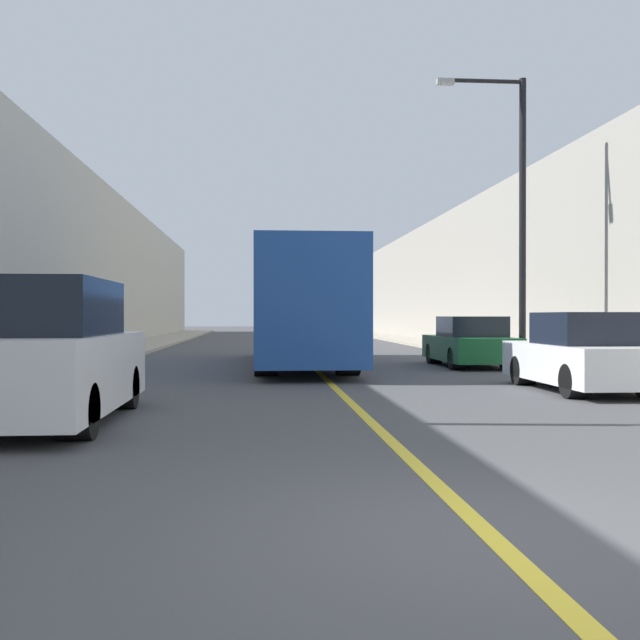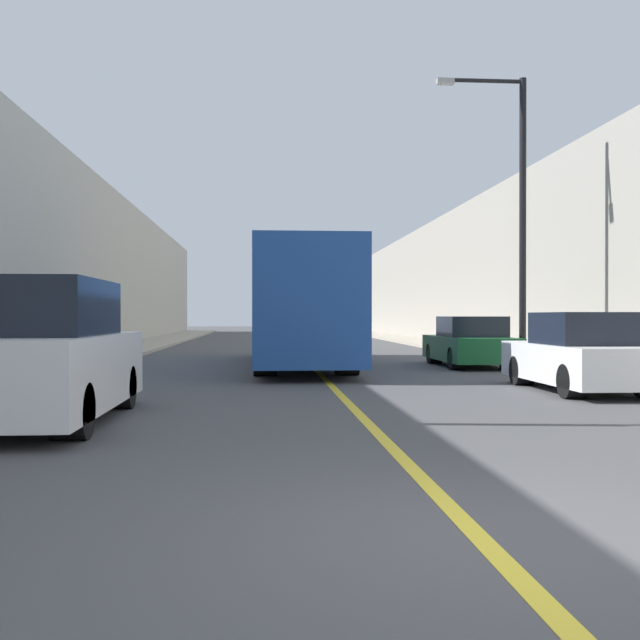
# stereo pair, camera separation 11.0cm
# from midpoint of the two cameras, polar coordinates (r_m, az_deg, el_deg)

# --- Properties ---
(ground_plane) EXTENTS (200.00, 200.00, 0.00)m
(ground_plane) POSITION_cam_midpoint_polar(r_m,az_deg,el_deg) (5.25, 12.45, -15.96)
(ground_plane) COLOR #474749
(sidewalk_left) EXTENTS (2.70, 72.00, 0.12)m
(sidewalk_left) POSITION_cam_midpoint_polar(r_m,az_deg,el_deg) (35.31, -13.93, -1.99)
(sidewalk_left) COLOR #A89E8C
(sidewalk_left) RESTS_ON ground
(sidewalk_right) EXTENTS (2.70, 72.00, 0.12)m
(sidewalk_right) POSITION_cam_midpoint_polar(r_m,az_deg,el_deg) (35.91, 9.34, -1.94)
(sidewalk_right) COLOR #A89E8C
(sidewalk_right) RESTS_ON ground
(building_row_left) EXTENTS (4.00, 72.00, 7.58)m
(building_row_left) POSITION_cam_midpoint_polar(r_m,az_deg,el_deg) (36.05, -19.22, 3.99)
(building_row_left) COLOR #B7B2A3
(building_row_left) RESTS_ON ground
(building_row_right) EXTENTS (4.00, 72.00, 7.09)m
(building_row_right) POSITION_cam_midpoint_polar(r_m,az_deg,el_deg) (36.89, 14.42, 3.53)
(building_row_right) COLOR gray
(building_row_right) RESTS_ON ground
(road_center_line) EXTENTS (0.16, 72.00, 0.01)m
(road_center_line) POSITION_cam_midpoint_polar(r_m,az_deg,el_deg) (34.88, -2.19, -2.09)
(road_center_line) COLOR gold
(road_center_line) RESTS_ON ground
(bus) EXTENTS (2.58, 12.14, 3.30)m
(bus) POSITION_cam_midpoint_polar(r_m,az_deg,el_deg) (22.09, -1.76, 1.09)
(bus) COLOR #1E4793
(bus) RESTS_ON ground
(parked_suv_left) EXTENTS (1.96, 4.83, 1.96)m
(parked_suv_left) POSITION_cam_midpoint_polar(r_m,az_deg,el_deg) (10.90, -20.53, -2.68)
(parked_suv_left) COLOR silver
(parked_suv_left) RESTS_ON ground
(car_right_near) EXTENTS (1.79, 4.22, 1.54)m
(car_right_near) POSITION_cam_midpoint_polar(r_m,az_deg,el_deg) (15.46, 19.22, -2.59)
(car_right_near) COLOR silver
(car_right_near) RESTS_ON ground
(car_right_mid) EXTENTS (1.85, 4.31, 1.46)m
(car_right_mid) POSITION_cam_midpoint_polar(r_m,az_deg,el_deg) (22.14, 11.22, -1.79)
(car_right_mid) COLOR #145128
(car_right_mid) RESTS_ON ground
(street_lamp_right) EXTENTS (2.65, 0.24, 8.29)m
(street_lamp_right) POSITION_cam_midpoint_polar(r_m,az_deg,el_deg) (22.81, 14.53, 8.72)
(street_lamp_right) COLOR black
(street_lamp_right) RESTS_ON sidewalk_right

